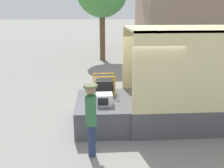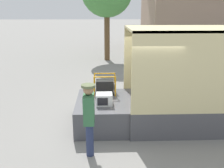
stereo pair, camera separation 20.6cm
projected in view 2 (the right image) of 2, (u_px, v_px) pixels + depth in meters
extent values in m
plane|color=gray|center=(126.00, 123.00, 7.62)|extent=(160.00, 160.00, 0.00)
cube|color=#4C4C51|center=(209.00, 110.00, 7.60)|extent=(5.07, 2.24, 0.76)
cube|color=beige|center=(201.00, 57.00, 8.23)|extent=(5.07, 0.06, 2.10)
cube|color=beige|center=(219.00, 28.00, 6.90)|extent=(5.07, 2.24, 0.06)
cylinder|color=yellow|center=(214.00, 98.00, 7.07)|extent=(0.28, 0.28, 0.34)
cube|color=#B2A893|center=(216.00, 97.00, 7.13)|extent=(0.44, 0.32, 0.36)
cube|color=#4C4C51|center=(102.00, 112.00, 7.49)|extent=(1.49, 2.12, 0.76)
cube|color=white|center=(104.00, 99.00, 6.99)|extent=(0.45, 0.39, 0.32)
cube|color=black|center=(103.00, 102.00, 6.79)|extent=(0.29, 0.01, 0.22)
cube|color=black|center=(105.00, 87.00, 7.83)|extent=(0.55, 0.37, 0.46)
cylinder|color=slate|center=(112.00, 86.00, 7.83)|extent=(0.21, 0.20, 0.20)
cylinder|color=orange|center=(94.00, 87.00, 7.59)|extent=(0.04, 0.04, 0.63)
cylinder|color=orange|center=(115.00, 86.00, 7.61)|extent=(0.04, 0.04, 0.63)
cylinder|color=orange|center=(95.00, 83.00, 8.00)|extent=(0.04, 0.04, 0.63)
cylinder|color=orange|center=(115.00, 82.00, 8.02)|extent=(0.04, 0.04, 0.63)
cylinder|color=orange|center=(105.00, 77.00, 7.51)|extent=(0.65, 0.04, 0.04)
cylinder|color=orange|center=(105.00, 73.00, 7.92)|extent=(0.65, 0.04, 0.04)
cylinder|color=navy|center=(90.00, 139.00, 5.82)|extent=(0.18, 0.18, 0.85)
cube|color=#336B42|center=(89.00, 109.00, 5.60)|extent=(0.24, 0.44, 0.67)
sphere|color=tan|center=(88.00, 90.00, 5.47)|extent=(0.23, 0.23, 0.23)
cylinder|color=#606B47|center=(88.00, 86.00, 5.45)|extent=(0.32, 0.32, 0.06)
cube|color=gray|center=(195.00, 13.00, 21.45)|extent=(8.39, 6.99, 6.01)
cylinder|color=brown|center=(107.00, 38.00, 16.63)|extent=(0.36, 0.36, 2.96)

